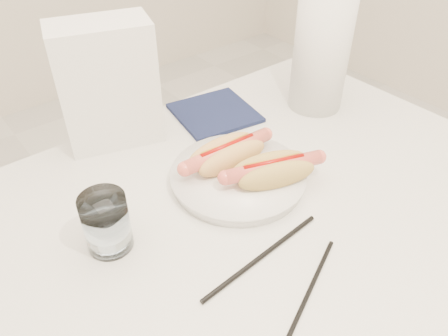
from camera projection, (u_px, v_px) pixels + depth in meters
table at (229, 245)px, 0.78m from camera, size 1.20×0.80×0.75m
plate at (238, 178)px, 0.82m from camera, size 0.26×0.26×0.02m
hotdog_left at (227, 154)px, 0.82m from camera, size 0.19×0.08×0.05m
hotdog_right at (273, 170)px, 0.78m from camera, size 0.18×0.12×0.05m
water_glass at (106, 223)px, 0.67m from camera, size 0.07×0.07×0.10m
chopstick_near at (262, 256)px, 0.68m from camera, size 0.25×0.02×0.01m
chopstick_far at (308, 293)px, 0.63m from camera, size 0.20×0.09×0.01m
napkin_box at (108, 85)px, 0.87m from camera, size 0.21×0.16×0.25m
navy_napkin at (215, 113)px, 1.02m from camera, size 0.20×0.20×0.01m
paper_towel_roll at (322, 49)px, 0.97m from camera, size 0.14×0.14×0.28m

